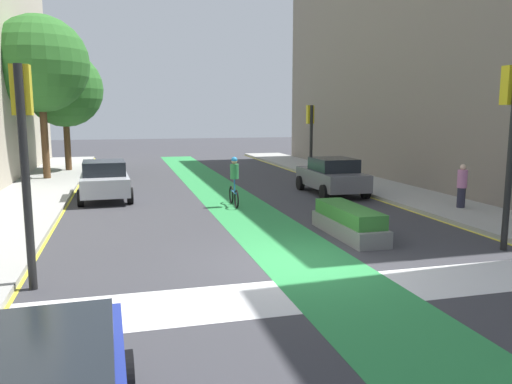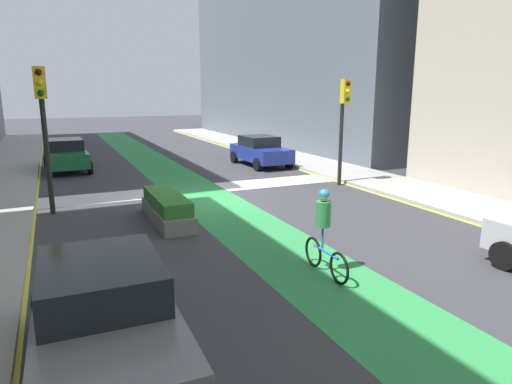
% 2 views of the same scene
% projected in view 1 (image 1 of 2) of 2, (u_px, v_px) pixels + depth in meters
% --- Properties ---
extents(ground_plane, '(120.00, 120.00, 0.00)m').
position_uv_depth(ground_plane, '(298.00, 262.00, 11.67)').
color(ground_plane, '#38383D').
extents(bike_lane_paint, '(2.40, 60.00, 0.01)m').
position_uv_depth(bike_lane_paint, '(308.00, 261.00, 11.74)').
color(bike_lane_paint, '#2D8C47').
rests_on(bike_lane_paint, ground_plane).
extents(crosswalk_band, '(12.00, 1.80, 0.01)m').
position_uv_depth(crosswalk_band, '(333.00, 291.00, 9.76)').
color(crosswalk_band, silver).
rests_on(crosswalk_band, ground_plane).
extents(curb_stripe_left, '(0.16, 60.00, 0.01)m').
position_uv_depth(curb_stripe_left, '(19.00, 285.00, 10.15)').
color(curb_stripe_left, yellow).
rests_on(curb_stripe_left, ground_plane).
extents(traffic_signal_near_right, '(0.35, 0.52, 4.60)m').
position_uv_depth(traffic_signal_near_right, '(510.00, 123.00, 12.37)').
color(traffic_signal_near_right, black).
rests_on(traffic_signal_near_right, ground_plane).
extents(traffic_signal_near_left, '(0.35, 0.52, 4.35)m').
position_uv_depth(traffic_signal_near_left, '(24.00, 134.00, 9.54)').
color(traffic_signal_near_left, black).
rests_on(traffic_signal_near_left, ground_plane).
extents(traffic_signal_far_right, '(0.35, 0.52, 3.87)m').
position_uv_depth(traffic_signal_far_right, '(310.00, 127.00, 26.03)').
color(traffic_signal_far_right, black).
rests_on(traffic_signal_far_right, ground_plane).
extents(car_silver_left_far, '(2.17, 4.27, 1.57)m').
position_uv_depth(car_silver_left_far, '(105.00, 180.00, 20.20)').
color(car_silver_left_far, '#B2B7BF').
rests_on(car_silver_left_far, ground_plane).
extents(car_grey_right_far, '(2.08, 4.23, 1.57)m').
position_uv_depth(car_grey_right_far, '(332.00, 176.00, 21.45)').
color(car_grey_right_far, slate).
rests_on(car_grey_right_far, ground_plane).
extents(cyclist_in_lane, '(0.32, 1.73, 1.86)m').
position_uv_depth(cyclist_in_lane, '(234.00, 180.00, 18.65)').
color(cyclist_in_lane, black).
rests_on(cyclist_in_lane, ground_plane).
extents(pedestrian_sidewalk_right_a, '(0.34, 0.34, 1.54)m').
position_uv_depth(pedestrian_sidewalk_right_a, '(462.00, 186.00, 17.59)').
color(pedestrian_sidewalk_right_a, '#262638').
rests_on(pedestrian_sidewalk_right_a, sidewalk_right).
extents(street_tree_near, '(4.79, 4.79, 8.13)m').
position_uv_depth(street_tree_near, '(40.00, 64.00, 24.90)').
color(street_tree_near, brown).
rests_on(street_tree_near, sidewalk_left).
extents(street_tree_far, '(4.35, 4.35, 6.87)m').
position_uv_depth(street_tree_far, '(64.00, 89.00, 28.83)').
color(street_tree_far, brown).
rests_on(street_tree_far, sidewalk_left).
extents(median_planter, '(0.93, 3.28, 0.85)m').
position_uv_depth(median_planter, '(349.00, 222.00, 14.17)').
color(median_planter, slate).
rests_on(median_planter, ground_plane).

